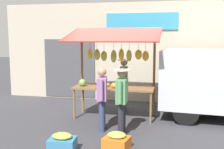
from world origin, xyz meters
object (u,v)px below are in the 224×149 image
at_px(produce_crate_near, 62,143).
at_px(produce_crate_side, 117,141).
at_px(market_stall, 114,62).
at_px(shopper_with_shopping_bag, 102,95).
at_px(vendor_with_sunhat, 124,80).
at_px(shopper_in_striped_shirt, 122,97).

distance_m(produce_crate_near, produce_crate_side, 1.08).
relative_size(market_stall, produce_crate_near, 4.51).
relative_size(shopper_with_shopping_bag, produce_crate_near, 2.75).
height_order(market_stall, vendor_with_sunhat, market_stall).
relative_size(market_stall, vendor_with_sunhat, 1.57).
height_order(shopper_in_striped_shirt, shopper_with_shopping_bag, shopper_in_striped_shirt).
distance_m(shopper_in_striped_shirt, produce_crate_near, 1.68).
bearing_deg(produce_crate_near, market_stall, -100.81).
distance_m(market_stall, produce_crate_near, 2.96).
xyz_separation_m(vendor_with_sunhat, shopper_with_shopping_bag, (0.21, 1.87, -0.07)).
xyz_separation_m(shopper_in_striped_shirt, produce_crate_near, (0.98, 1.14, -0.73)).
xyz_separation_m(market_stall, produce_crate_near, (0.49, 2.57, -1.38)).
distance_m(shopper_in_striped_shirt, shopper_with_shopping_bag, 0.58).
relative_size(produce_crate_near, produce_crate_side, 0.98).
distance_m(shopper_with_shopping_bag, produce_crate_near, 1.62).
height_order(market_stall, shopper_with_shopping_bag, market_stall).
distance_m(vendor_with_sunhat, produce_crate_side, 3.04).
height_order(produce_crate_near, produce_crate_side, produce_crate_near).
relative_size(vendor_with_sunhat, produce_crate_side, 2.81).
relative_size(shopper_in_striped_shirt, produce_crate_near, 2.80).
bearing_deg(vendor_with_sunhat, market_stall, -22.09).
relative_size(vendor_with_sunhat, shopper_with_shopping_bag, 1.05).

